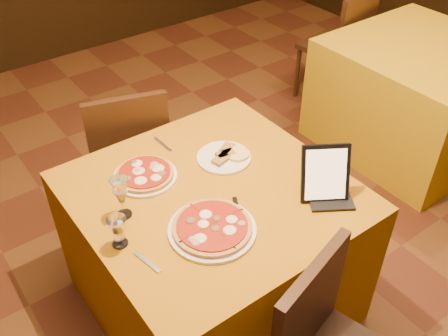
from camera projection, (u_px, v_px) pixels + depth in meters
floor at (307, 312)px, 2.54m from camera, size 6.00×7.00×0.01m
main_table at (213, 250)px, 2.36m from camera, size 1.10×1.10×0.75m
side_table at (416, 97)px, 3.46m from camera, size 1.10×1.10×0.75m
chair_main_far at (128, 151)px, 2.83m from camera, size 0.59×0.59×0.91m
chair_side_far at (333, 46)px, 3.92m from camera, size 0.46×0.46×0.91m
pizza_near at (212, 228)px, 1.93m from camera, size 0.35×0.35×0.03m
pizza_far at (145, 175)px, 2.18m from camera, size 0.28×0.28×0.03m
cutlet_dish at (224, 157)px, 2.29m from camera, size 0.25×0.25×0.03m
wine_glass at (121, 197)px, 1.95m from camera, size 0.07×0.07×0.19m
water_glass at (118, 232)px, 1.84m from camera, size 0.08×0.08×0.13m
tablet at (325, 173)px, 2.02m from camera, size 0.22×0.19×0.24m
knife at (239, 220)px, 1.98m from camera, size 0.11×0.18×0.01m
fork_near at (147, 262)px, 1.81m from camera, size 0.04×0.14×0.01m
fork_far at (163, 144)px, 2.38m from camera, size 0.02×0.14×0.01m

